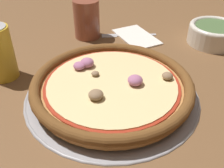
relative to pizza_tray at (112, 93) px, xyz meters
The scene contains 7 objects.
ground_plane 0.00m from the pizza_tray, ahead, with size 3.00×3.00×0.00m, color brown.
pizza_tray is the anchor object (origin of this frame).
pizza 0.02m from the pizza_tray, 155.06° to the left, with size 0.34×0.34×0.04m.
bowl_far 0.38m from the pizza_tray, 77.71° to the left, with size 0.14×0.14×0.06m.
drinking_cup 0.30m from the pizza_tray, 141.60° to the left, with size 0.08×0.08×0.11m.
napkin 0.29m from the pizza_tray, 112.72° to the left, with size 0.18×0.15×0.01m.
fork 0.30m from the pizza_tray, 119.39° to the left, with size 0.14×0.12×0.00m.
Camera 1 is at (0.27, -0.35, 0.34)m, focal length 42.00 mm.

